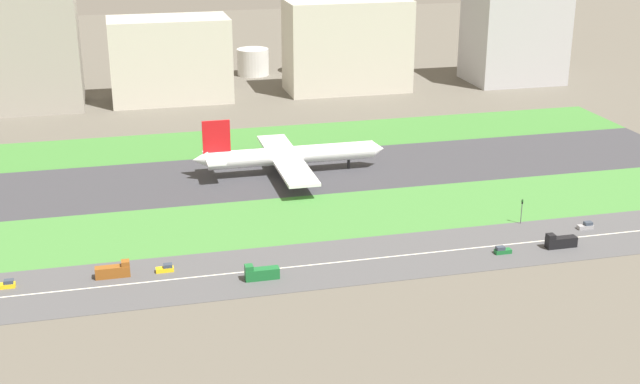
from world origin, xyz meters
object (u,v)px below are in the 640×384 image
hangar_building (170,59)px  fuel_tank_centre (310,58)px  car_0 (502,250)px  car_1 (586,226)px  office_tower (347,46)px  airliner (287,156)px  traffic_light (522,210)px  truck_1 (261,273)px  terminal_building (30,52)px  truck_2 (560,242)px  car_2 (166,268)px  fuel_tank_west (253,62)px  car_4 (7,285)px  truck_0 (114,271)px  cargo_warehouse (515,30)px

hangar_building → fuel_tank_centre: hangar_building is taller
car_0 → car_1: 31.88m
office_tower → fuel_tank_centre: size_ratio=2.60×
airliner → traffic_light: bearing=-47.3°
truck_1 → terminal_building: (-64.51, 192.00, 22.78)m
truck_2 → airliner: bearing=-53.5°
car_2 → fuel_tank_west: fuel_tank_west is taller
car_0 → terminal_building: bearing=-56.2°
terminal_building → office_tower: terminal_building is taller
car_4 → office_tower: bearing=53.3°
truck_1 → airliner: bearing=-106.4°
car_0 → office_tower: office_tower is taller
truck_0 → fuel_tank_west: bearing=72.1°
car_0 → fuel_tank_centre: 237.12m
car_4 → terminal_building: size_ratio=0.09×
airliner → car_0: (41.01, -78.00, -5.31)m
office_tower → fuel_tank_west: (-36.96, 45.00, -14.37)m
car_1 → traffic_light: size_ratio=0.61×
traffic_light → hangar_building: bearing=115.8°
terminal_building → fuel_tank_centre: size_ratio=2.24×
truck_1 → office_tower: size_ratio=0.15×
car_1 → truck_1: (-94.26, -10.00, 0.75)m
truck_0 → car_1: truck_0 is taller
truck_1 → hangar_building: hangar_building is taller
traffic_light → cargo_warehouse: size_ratio=0.14×
truck_1 → office_tower: (75.51, 192.00, 19.32)m
truck_2 → fuel_tank_centre: size_ratio=0.38×
car_4 → fuel_tank_west: (98.49, 227.00, 5.71)m
cargo_warehouse → hangar_building: bearing=180.0°
truck_2 → fuel_tank_west: fuel_tank_west is taller
airliner → terminal_building: size_ratio=1.33×
truck_1 → office_tower: bearing=-111.5°
airliner → office_tower: size_ratio=1.15×
truck_0 → car_1: (129.14, 0.00, -0.75)m
car_0 → terminal_building: (-128.50, 192.00, 23.53)m
terminal_building → cargo_warehouse: cargo_warehouse is taller
airliner → cargo_warehouse: bearing=39.8°
car_2 → office_tower: office_tower is taller
terminal_building → fuel_tank_west: terminal_building is taller
traffic_light → airliner: bearing=132.7°
car_0 → car_4: 124.34m
car_4 → cargo_warehouse: cargo_warehouse is taller
traffic_light → cargo_warehouse: bearing=64.9°
cargo_warehouse → fuel_tank_centre: bearing=153.8°
truck_0 → hangar_building: 185.03m
fuel_tank_west → car_1: bearing=-76.2°
terminal_building → car_1: bearing=-48.9°
terminal_building → hangar_building: size_ratio=0.93×
truck_1 → traffic_light: size_ratio=1.17×
truck_0 → car_4: bearing=180.0°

